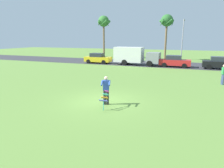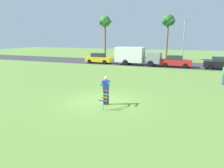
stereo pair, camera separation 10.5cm
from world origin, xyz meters
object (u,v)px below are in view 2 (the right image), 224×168
parked_truck_grey_van (135,55)px  palm_tree_left_near (105,23)px  parked_car_yellow (99,58)px  person_walker_near (224,74)px  person_kite_flyer (106,89)px  parked_car_black (221,63)px  kite_held (104,98)px  streetlight_pole (184,38)px  parked_car_red (176,61)px  palm_tree_right_near (168,22)px

parked_truck_grey_van → palm_tree_left_near: bearing=135.9°
parked_car_yellow → palm_tree_left_near: 10.34m
palm_tree_left_near → person_walker_near: size_ratio=4.72×
person_kite_flyer → parked_car_black: person_kite_flyer is taller
kite_held → parked_car_black: bearing=66.9°
parked_car_black → streetlight_pole: (-4.98, 7.05, 3.22)m
person_kite_flyer → parked_truck_grey_van: parked_truck_grey_van is taller
parked_car_red → streetlight_pole: (0.61, 7.05, 3.22)m
parked_car_red → parked_car_black: size_ratio=1.00×
parked_truck_grey_van → parked_car_red: bearing=0.0°
parked_car_red → person_walker_near: person_walker_near is taller
parked_car_red → palm_tree_right_near: (-2.27, 8.75, 5.86)m
streetlight_pole → person_walker_near: bearing=-76.5°
palm_tree_right_near → streetlight_pole: (2.88, -1.69, -2.64)m
person_kite_flyer → kite_held: 0.87m
person_kite_flyer → parked_car_red: 18.37m
parked_car_yellow → parked_truck_grey_van: (5.95, -0.00, 0.64)m
palm_tree_right_near → kite_held: bearing=-90.5°
parked_truck_grey_van → person_walker_near: bearing=-42.9°
parked_car_black → palm_tree_right_near: palm_tree_right_near is taller
parked_car_yellow → parked_truck_grey_van: parked_truck_grey_van is taller
parked_car_black → parked_truck_grey_van: bearing=-180.0°
palm_tree_right_near → streetlight_pole: bearing=-30.4°
person_kite_flyer → parked_truck_grey_van: bearing=99.5°
parked_car_red → parked_car_black: 5.59m
parked_truck_grey_van → parked_car_black: bearing=0.0°
person_kite_flyer → parked_truck_grey_van: size_ratio=0.26×
parked_truck_grey_van → parked_car_black: 11.40m
kite_held → person_walker_near: size_ratio=0.59×
palm_tree_left_near → person_walker_near: bearing=-43.5°
kite_held → parked_car_yellow: parked_car_yellow is taller
parked_truck_grey_van → streetlight_pole: streetlight_pole is taller
parked_car_yellow → parked_car_red: same height
parked_car_yellow → parked_car_red: 11.73m
parked_car_yellow → streetlight_pole: 14.58m
palm_tree_right_near → streetlight_pole: palm_tree_right_near is taller
parked_car_yellow → palm_tree_right_near: 14.16m
parked_car_yellow → palm_tree_left_near: palm_tree_left_near is taller
palm_tree_left_near → streetlight_pole: (14.72, -1.02, -2.78)m
kite_held → parked_truck_grey_van: bearing=99.8°
parked_car_black → palm_tree_left_near: palm_tree_left_near is taller
person_kite_flyer → palm_tree_left_near: bearing=113.4°
parked_car_yellow → streetlight_pole: streetlight_pole is taller
parked_car_yellow → parked_car_black: same height
kite_held → person_walker_near: bearing=52.4°
kite_held → person_walker_near: person_walker_near is taller
person_kite_flyer → parked_car_black: size_ratio=0.41×
kite_held → parked_car_red: bearing=82.5°
parked_car_black → streetlight_pole: bearing=125.2°
palm_tree_right_near → streetlight_pole: size_ratio=1.14×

